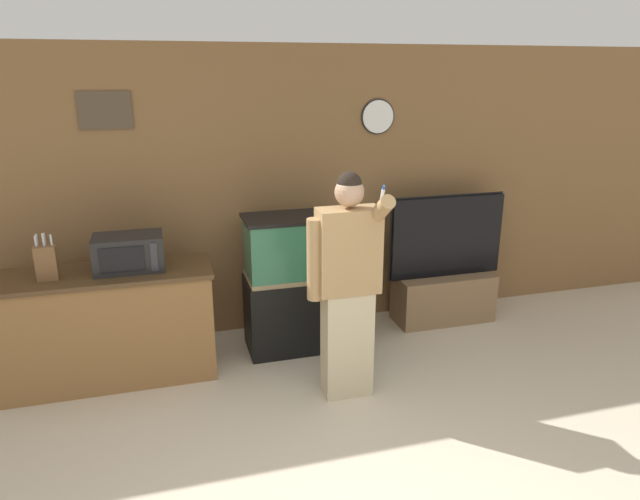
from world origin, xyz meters
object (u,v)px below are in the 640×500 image
(counter_island, at_px, (104,326))
(knife_block, at_px, (46,262))
(tv_on_stand, at_px, (444,284))
(person_standing, at_px, (347,284))
(aquarium_on_stand, at_px, (302,282))
(microwave, at_px, (129,252))

(counter_island, relative_size, knife_block, 4.88)
(knife_block, height_order, tv_on_stand, tv_on_stand)
(knife_block, relative_size, person_standing, 0.20)
(aquarium_on_stand, distance_m, tv_on_stand, 1.50)
(counter_island, bearing_deg, aquarium_on_stand, 4.60)
(aquarium_on_stand, bearing_deg, person_standing, -82.03)
(tv_on_stand, height_order, person_standing, person_standing)
(knife_block, distance_m, tv_on_stand, 3.52)
(counter_island, xyz_separation_m, microwave, (0.24, 0.01, 0.59))
(microwave, relative_size, person_standing, 0.30)
(tv_on_stand, bearing_deg, counter_island, -174.58)
(counter_island, height_order, person_standing, person_standing)
(counter_island, height_order, tv_on_stand, tv_on_stand)
(microwave, relative_size, tv_on_stand, 0.41)
(counter_island, bearing_deg, person_standing, -22.50)
(person_standing, bearing_deg, microwave, 153.87)
(knife_block, bearing_deg, person_standing, -17.85)
(aquarium_on_stand, relative_size, person_standing, 0.70)
(knife_block, height_order, person_standing, person_standing)
(counter_island, distance_m, tv_on_stand, 3.13)
(tv_on_stand, distance_m, person_standing, 1.77)
(aquarium_on_stand, height_order, person_standing, person_standing)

